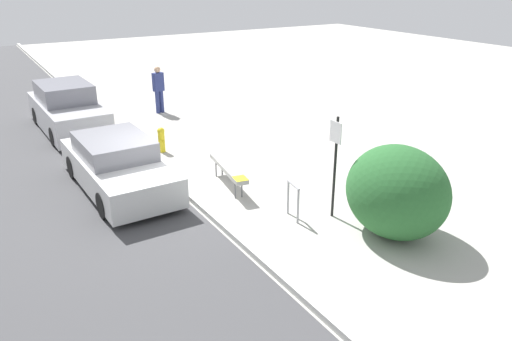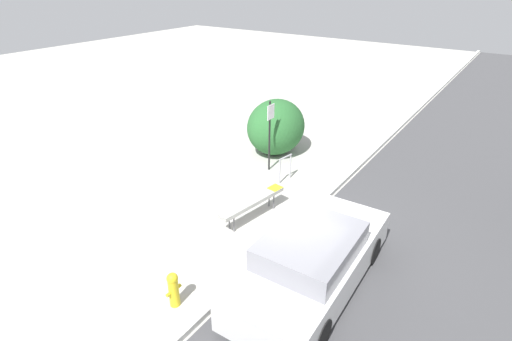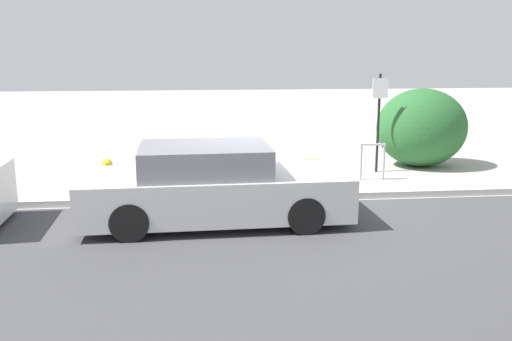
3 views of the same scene
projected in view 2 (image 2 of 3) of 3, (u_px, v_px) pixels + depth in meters
name	position (u px, v px, depth m)	size (l,w,h in m)	color
ground_plane	(281.00, 241.00, 9.61)	(60.00, 60.00, 0.00)	#ADAAA3
curb	(281.00, 238.00, 9.58)	(60.00, 0.20, 0.13)	#B7B7B2
bench	(253.00, 202.00, 10.26)	(2.15, 0.63, 0.57)	#515156
bike_rack	(285.00, 166.00, 12.13)	(0.55, 0.14, 0.83)	#99999E
sign_post	(270.00, 130.00, 12.41)	(0.36, 0.08, 2.30)	black
fire_hydrant	(173.00, 288.00, 7.60)	(0.36, 0.22, 0.77)	gold
shrub_hedge	(276.00, 127.00, 13.84)	(2.22, 1.91, 1.92)	#28602D
parked_car_near	(312.00, 261.00, 8.01)	(4.42, 1.88, 1.32)	black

